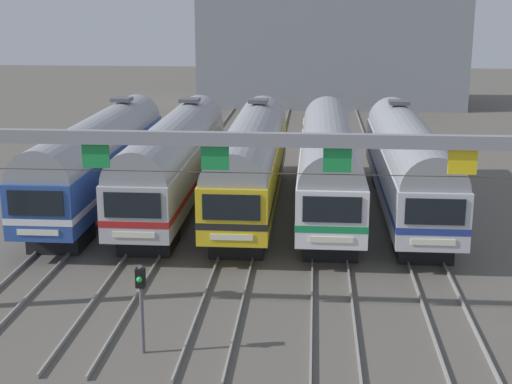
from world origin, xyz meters
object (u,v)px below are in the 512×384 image
Objects in this scene: commuter_train_stainless at (174,158)px; commuter_train_blue at (99,156)px; commuter_train_silver at (407,162)px; commuter_train_yellow at (251,159)px; yard_signal_mast at (141,293)px; catenary_gantry at (215,170)px; commuter_train_white at (329,160)px.

commuter_train_blue is at bearing 180.00° from commuter_train_stainless.
commuter_train_stainless is 11.75m from commuter_train_silver.
yard_signal_mast is (-1.96, -16.13, -0.72)m from commuter_train_yellow.
commuter_train_yellow is 1.00× the size of commuter_train_silver.
catenary_gantry is at bearing -90.00° from commuter_train_yellow.
yard_signal_mast is at bearing -110.01° from commuter_train_white.
commuter_train_yellow is 13.74m from catenary_gantry.
commuter_train_white is at bearing -0.02° from commuter_train_blue.
commuter_train_stainless is at bearing 179.97° from commuter_train_white.
commuter_train_yellow is 0.86× the size of catenary_gantry.
commuter_train_stainless is at bearing 180.00° from commuter_train_silver.
commuter_train_white is at bearing 73.82° from catenary_gantry.
commuter_train_yellow is 1.00× the size of commuter_train_white.
commuter_train_silver is 18.88m from yard_signal_mast.
commuter_train_blue is at bearing 110.01° from yard_signal_mast.
commuter_train_blue is at bearing 180.00° from commuter_train_yellow.
commuter_train_yellow is 7.83m from commuter_train_silver.
commuter_train_stainless is 1.00× the size of commuter_train_white.
commuter_train_white is (7.83, -0.00, -0.00)m from commuter_train_stainless.
commuter_train_stainless is 1.00× the size of commuter_train_silver.
commuter_train_silver is (15.66, 0.00, 0.00)m from commuter_train_blue.
commuter_train_silver reaches higher than yard_signal_mast.
commuter_train_stainless is 3.92m from commuter_train_yellow.
commuter_train_blue is 11.75m from commuter_train_white.
commuter_train_silver is at bearing 0.00° from commuter_train_stainless.
commuter_train_silver is 15.81m from catenary_gantry.
commuter_train_silver is 6.41× the size of yard_signal_mast.
commuter_train_silver is at bearing 58.75° from yard_signal_mast.
commuter_train_silver is 0.86× the size of catenary_gantry.
commuter_train_silver reaches higher than commuter_train_white.
commuter_train_white is at bearing -0.03° from commuter_train_stainless.
commuter_train_blue is 1.00× the size of commuter_train_yellow.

